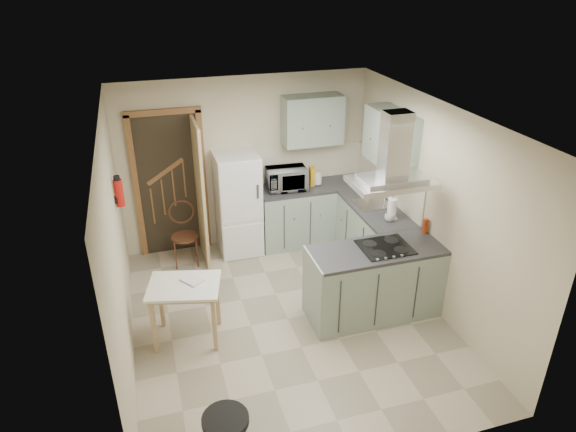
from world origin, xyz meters
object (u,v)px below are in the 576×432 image
object	(u,v)px
drop_leaf_table	(187,312)
peninsula	(374,281)
bentwood_chair	(185,237)
extractor_hood	(391,182)
fridge	(238,204)
microwave	(287,179)

from	to	relation	value
drop_leaf_table	peninsula	bearing A→B (deg)	9.34
peninsula	bentwood_chair	size ratio (longest dim) A/B	1.86
extractor_hood	bentwood_chair	distance (m)	3.10
bentwood_chair	extractor_hood	bearing A→B (deg)	-37.06
fridge	drop_leaf_table	world-z (taller)	fridge
bentwood_chair	drop_leaf_table	bearing A→B (deg)	-92.45
peninsula	extractor_hood	xyz separation A→B (m)	(0.10, 0.00, 1.27)
fridge	microwave	distance (m)	0.79
peninsula	extractor_hood	bearing A→B (deg)	0.00
extractor_hood	bentwood_chair	size ratio (longest dim) A/B	1.08
microwave	drop_leaf_table	bearing A→B (deg)	-130.19
bentwood_chair	microwave	bearing A→B (deg)	8.69
extractor_hood	drop_leaf_table	bearing A→B (deg)	175.61
drop_leaf_table	bentwood_chair	xyz separation A→B (m)	(0.17, 1.65, 0.06)
bentwood_chair	microwave	size ratio (longest dim) A/B	1.47
peninsula	microwave	distance (m)	2.12
fridge	bentwood_chair	bearing A→B (deg)	-169.31
peninsula	microwave	xyz separation A→B (m)	(-0.50, 1.97, 0.61)
peninsula	microwave	bearing A→B (deg)	104.34
bentwood_chair	fridge	bearing A→B (deg)	14.23
peninsula	extractor_hood	world-z (taller)	extractor_hood
bentwood_chair	microwave	distance (m)	1.66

